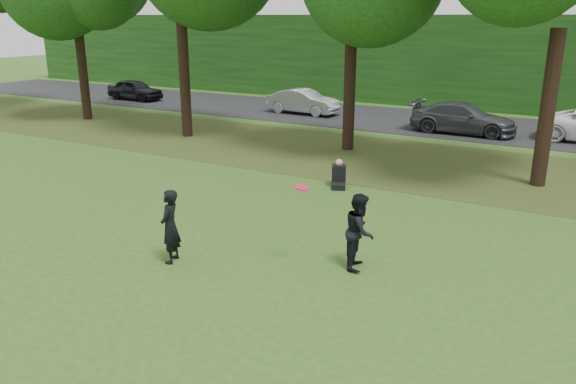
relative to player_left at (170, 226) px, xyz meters
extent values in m
plane|color=#2F551A|center=(2.01, -2.50, -0.79)|extent=(120.00, 120.00, 0.00)
cube|color=#3F3816|center=(2.01, 10.50, -0.78)|extent=(60.00, 7.00, 0.01)
cube|color=black|center=(2.01, 18.50, -0.78)|extent=(70.00, 7.00, 0.02)
cube|color=#193E11|center=(2.01, 24.50, 1.71)|extent=(70.00, 3.00, 5.00)
imported|color=black|center=(0.00, 0.00, 0.00)|extent=(0.53, 0.66, 1.57)
imported|color=black|center=(3.52, 1.68, 0.00)|extent=(0.76, 0.89, 1.58)
imported|color=black|center=(-17.64, 17.19, -0.15)|extent=(3.62, 1.47, 1.23)
imported|color=#94959B|center=(-6.31, 17.76, -0.13)|extent=(3.92, 1.52, 1.27)
imported|color=#3D3E44|center=(2.15, 16.68, -0.11)|extent=(4.52, 1.86, 1.31)
cylinder|color=#F21449|center=(2.44, 1.18, 0.89)|extent=(0.31, 0.31, 0.09)
cube|color=black|center=(0.86, 6.51, -0.71)|extent=(0.60, 0.68, 0.16)
cube|color=black|center=(0.74, 6.77, -0.43)|extent=(0.52, 0.48, 0.56)
sphere|color=tan|center=(0.74, 6.77, -0.07)|extent=(0.22, 0.22, 0.22)
cylinder|color=black|center=(-14.99, 11.10, 1.35)|extent=(0.44, 0.44, 4.28)
cylinder|color=black|center=(-7.99, 10.30, 1.75)|extent=(0.44, 0.44, 5.08)
cylinder|color=black|center=(-0.99, 11.40, 1.27)|extent=(0.44, 0.44, 4.12)
cylinder|color=black|center=(6.01, 9.80, 1.52)|extent=(0.44, 0.44, 4.62)
camera|label=1|loc=(7.45, -8.23, 4.16)|focal=35.00mm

